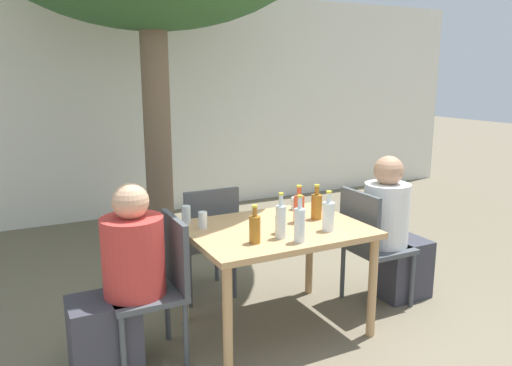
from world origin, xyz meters
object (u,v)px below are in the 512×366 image
(water_bottle_5, at_px, (328,215))
(drinking_glass_0, at_px, (186,215))
(soda_bottle_4, at_px, (299,208))
(drinking_glass_2, at_px, (296,203))
(dining_table_front, at_px, (276,240))
(person_seated_1, at_px, (394,236))
(amber_bottle_0, at_px, (255,228))
(patio_chair_1, at_px, (370,240))
(patio_chair_2, at_px, (207,235))
(drinking_glass_3, at_px, (203,220))
(water_bottle_3, at_px, (300,224))
(drinking_glass_1, at_px, (280,224))
(patio_chair_0, at_px, (159,280))
(water_bottle_1, at_px, (281,221))
(amber_bottle_2, at_px, (317,206))
(person_seated_0, at_px, (120,288))

(water_bottle_5, height_order, drinking_glass_0, water_bottle_5)
(soda_bottle_4, height_order, drinking_glass_2, soda_bottle_4)
(dining_table_front, xyz_separation_m, person_seated_1, (1.07, -0.00, -0.13))
(amber_bottle_0, bearing_deg, dining_table_front, 39.42)
(dining_table_front, height_order, water_bottle_5, water_bottle_5)
(patio_chair_1, distance_m, patio_chair_2, 1.27)
(patio_chair_2, distance_m, drinking_glass_2, 0.75)
(patio_chair_2, xyz_separation_m, drinking_glass_0, (-0.28, -0.33, 0.29))
(patio_chair_2, relative_size, drinking_glass_2, 9.51)
(water_bottle_5, distance_m, drinking_glass_3, 0.85)
(patio_chair_2, relative_size, water_bottle_5, 3.39)
(amber_bottle_0, bearing_deg, water_bottle_3, -23.53)
(drinking_glass_1, relative_size, drinking_glass_3, 1.09)
(patio_chair_1, xyz_separation_m, water_bottle_3, (-0.85, -0.34, 0.34))
(drinking_glass_1, bearing_deg, drinking_glass_2, 48.44)
(patio_chair_0, bearing_deg, water_bottle_5, 78.39)
(dining_table_front, relative_size, patio_chair_1, 1.30)
(water_bottle_1, xyz_separation_m, amber_bottle_2, (0.44, 0.25, -0.02))
(amber_bottle_2, bearing_deg, soda_bottle_4, -175.56)
(person_seated_0, height_order, drinking_glass_1, person_seated_0)
(patio_chair_1, height_order, water_bottle_1, water_bottle_1)
(amber_bottle_0, height_order, drinking_glass_0, amber_bottle_0)
(patio_chair_2, xyz_separation_m, person_seated_0, (-0.83, -0.69, -0.00))
(amber_bottle_2, distance_m, water_bottle_5, 0.27)
(patio_chair_1, relative_size, water_bottle_5, 3.39)
(patio_chair_1, height_order, water_bottle_3, water_bottle_3)
(amber_bottle_0, bearing_deg, water_bottle_1, 2.93)
(patio_chair_2, bearing_deg, patio_chair_1, 147.40)
(dining_table_front, bearing_deg, water_bottle_1, -111.61)
(dining_table_front, distance_m, person_seated_1, 1.08)
(soda_bottle_4, bearing_deg, person_seated_1, -1.51)
(amber_bottle_2, xyz_separation_m, water_bottle_5, (-0.08, -0.26, 0.01))
(patio_chair_2, relative_size, person_seated_1, 0.78)
(patio_chair_1, xyz_separation_m, drinking_glass_0, (-1.35, 0.35, 0.29))
(patio_chair_1, relative_size, drinking_glass_2, 9.51)
(dining_table_front, distance_m, patio_chair_2, 0.74)
(dining_table_front, bearing_deg, drinking_glass_2, 41.74)
(person_seated_1, height_order, water_bottle_3, person_seated_1)
(amber_bottle_2, xyz_separation_m, drinking_glass_1, (-0.40, -0.17, -0.04))
(patio_chair_2, bearing_deg, drinking_glass_2, 148.76)
(patio_chair_1, distance_m, water_bottle_5, 0.69)
(amber_bottle_0, bearing_deg, patio_chair_1, 11.59)
(person_seated_0, distance_m, water_bottle_5, 1.40)
(patio_chair_1, relative_size, person_seated_1, 0.78)
(amber_bottle_2, bearing_deg, drinking_glass_3, 168.38)
(person_seated_0, height_order, water_bottle_5, person_seated_0)
(person_seated_1, distance_m, amber_bottle_2, 0.79)
(person_seated_0, height_order, drinking_glass_2, person_seated_0)
(soda_bottle_4, bearing_deg, amber_bottle_0, -152.15)
(patio_chair_2, bearing_deg, water_bottle_1, 99.64)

